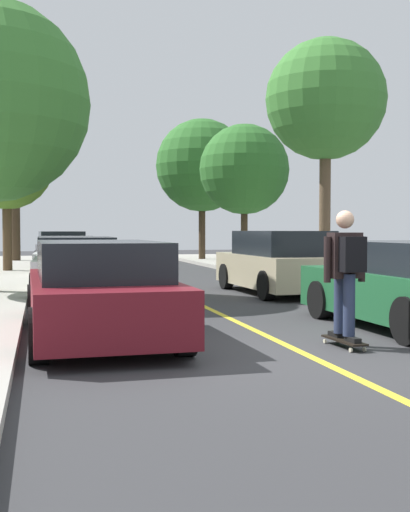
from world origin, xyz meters
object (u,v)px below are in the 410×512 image
(parked_car_left_nearest, at_px, (99,290))
(street_tree_right_near, at_px, (244,170))
(street_tree_left_far, at_px, (15,147))
(parked_car_right_nearest, at_px, (408,285))
(parked_car_left_farthest, at_px, (61,250))
(street_tree_right_far, at_px, (202,166))
(street_tree_right_nearest, at_px, (326,101))
(skateboard, at_px, (344,341))
(skateboarder, at_px, (346,267))
(parked_car_left_near, at_px, (76,266))
(parked_car_right_near, at_px, (279,263))
(street_tree_left_near, at_px, (6,164))
(parked_car_left_far, at_px, (67,257))

(parked_car_left_nearest, distance_m, street_tree_right_near, 15.80)
(street_tree_left_far, bearing_deg, parked_car_right_nearest, -73.06)
(parked_car_left_farthest, height_order, street_tree_right_far, street_tree_right_far)
(parked_car_left_farthest, distance_m, street_tree_right_near, 7.97)
(street_tree_right_nearest, distance_m, skateboard, 10.32)
(parked_car_left_nearest, relative_size, skateboarder, 2.81)
(parked_car_left_near, bearing_deg, parked_car_left_nearest, -90.00)
(street_tree_right_near, bearing_deg, skateboarder, -102.75)
(street_tree_left_far, height_order, street_tree_right_nearest, street_tree_left_far)
(parked_car_left_nearest, distance_m, street_tree_right_far, 21.99)
(street_tree_left_far, distance_m, skateboarder, 23.54)
(parked_car_right_near, distance_m, street_tree_left_far, 17.62)
(street_tree_left_far, bearing_deg, street_tree_left_near, -90.00)
(street_tree_right_far, bearing_deg, parked_car_right_near, -96.98)
(parked_car_left_far, relative_size, skateboard, 5.53)
(parked_car_right_nearest, xyz_separation_m, street_tree_left_far, (-6.51, 21.38, 4.49))
(parked_car_right_nearest, distance_m, street_tree_right_far, 21.31)
(parked_car_left_farthest, distance_m, skateboard, 19.25)
(street_tree_right_nearest, height_order, skateboarder, street_tree_right_nearest)
(parked_car_right_near, height_order, skateboarder, skateboarder)
(street_tree_left_far, bearing_deg, street_tree_right_far, -3.43)
(street_tree_right_nearest, bearing_deg, parked_car_left_near, -171.71)
(street_tree_right_near, height_order, street_tree_right_far, street_tree_right_far)
(parked_car_left_nearest, height_order, skateboard, parked_car_left_nearest)
(street_tree_left_far, bearing_deg, skateboarder, -77.91)
(street_tree_right_near, distance_m, skateboard, 16.34)
(parked_car_left_farthest, height_order, street_tree_right_nearest, street_tree_right_nearest)
(parked_car_right_nearest, relative_size, street_tree_left_near, 0.80)
(parked_car_left_nearest, xyz_separation_m, parked_car_left_farthest, (-0.00, 17.55, 0.04))
(parked_car_left_farthest, relative_size, street_tree_left_near, 0.85)
(street_tree_left_far, xyz_separation_m, street_tree_right_near, (8.38, -7.09, -1.44))
(street_tree_right_far, bearing_deg, parked_car_left_nearest, -107.49)
(street_tree_left_near, bearing_deg, parked_car_left_nearest, -82.28)
(parked_car_left_farthest, xyz_separation_m, street_tree_left_near, (-1.87, -3.77, 2.99))
(parked_car_left_far, distance_m, street_tree_right_nearest, 9.04)
(parked_car_left_far, height_order, street_tree_right_near, street_tree_right_near)
(street_tree_right_nearest, height_order, street_tree_right_far, street_tree_right_far)
(parked_car_left_far, distance_m, street_tree_left_far, 10.73)
(parked_car_right_nearest, relative_size, street_tree_right_far, 0.63)
(parked_car_right_nearest, bearing_deg, street_tree_right_far, 84.89)
(parked_car_left_far, relative_size, parked_car_right_near, 1.10)
(parked_car_right_nearest, bearing_deg, parked_car_left_far, 111.44)
(street_tree_right_nearest, bearing_deg, skateboarder, -112.61)
(skateboarder, bearing_deg, parked_car_right_nearest, 37.78)
(parked_car_right_near, bearing_deg, parked_car_left_farthest, 110.93)
(parked_car_left_farthest, relative_size, street_tree_right_near, 0.83)
(parked_car_left_nearest, height_order, street_tree_right_nearest, street_tree_right_nearest)
(street_tree_right_far, bearing_deg, street_tree_right_near, -90.00)
(parked_car_left_far, relative_size, parked_car_left_farthest, 1.08)
(street_tree_right_nearest, bearing_deg, street_tree_left_near, 140.88)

